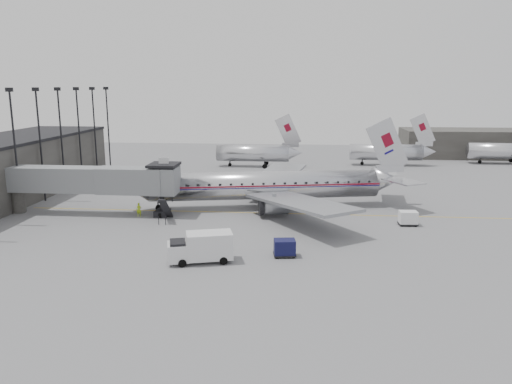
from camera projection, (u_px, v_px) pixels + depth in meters
ground at (234, 226)px, 56.23m from camera, size 160.00×160.00×0.00m
hangar at (472, 143)px, 110.04m from camera, size 30.00×12.00×6.00m
apron_line at (265, 213)px, 61.80m from camera, size 60.00×0.15×0.01m
jet_bridge at (102, 181)px, 60.40m from camera, size 21.00×6.20×7.10m
floodlight_masts at (51, 138)px, 69.57m from camera, size 0.90×42.25×15.25m
distant_aircraft_near at (254, 153)px, 96.71m from camera, size 16.39×3.20×10.26m
distant_aircraft_mid at (387, 151)px, 98.31m from camera, size 16.39×3.20×10.26m
distant_aircraft_far at (505, 150)px, 100.08m from camera, size 16.39×3.20×10.26m
airliner at (270, 185)px, 64.21m from camera, size 36.25×33.27×11.58m
service_van at (201, 247)px, 44.39m from camera, size 6.09×3.64×2.69m
baggage_cart_navy at (285, 248)px, 45.98m from camera, size 2.23×1.81×1.60m
baggage_cart_white at (408, 218)px, 56.27m from camera, size 2.11×1.64×1.61m
ramp_worker at (139, 210)px, 60.04m from camera, size 0.62×0.43×1.66m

